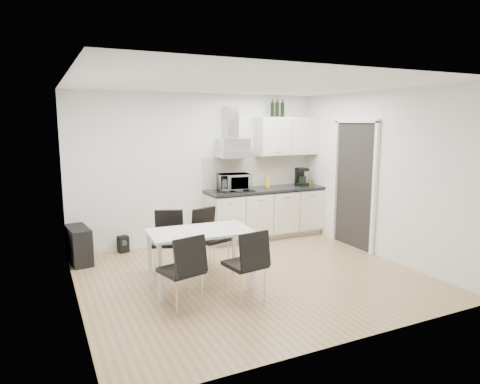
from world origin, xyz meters
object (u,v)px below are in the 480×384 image
(chair_far_left, at_px, (168,243))
(chair_near_left, at_px, (181,271))
(dining_table, at_px, (200,237))
(chair_near_right, at_px, (245,265))
(floor_speaker, at_px, (123,244))
(kitchenette, at_px, (266,193))
(guitar_amp, at_px, (79,245))
(chair_far_right, at_px, (212,239))

(chair_far_left, distance_m, chair_near_left, 1.18)
(dining_table, distance_m, chair_near_right, 0.75)
(chair_near_left, xyz_separation_m, chair_near_right, (0.75, -0.12, 0.00))
(chair_far_left, relative_size, floor_speaker, 3.27)
(kitchenette, relative_size, chair_far_left, 2.86)
(guitar_amp, xyz_separation_m, floor_speaker, (0.70, 0.25, -0.14))
(chair_far_left, xyz_separation_m, chair_near_right, (0.56, -1.29, 0.00))
(dining_table, relative_size, chair_far_right, 1.51)
(chair_far_right, bearing_deg, chair_near_left, 36.48)
(chair_near_right, distance_m, guitar_amp, 2.86)
(chair_near_right, distance_m, floor_speaker, 2.76)
(guitar_amp, bearing_deg, chair_near_left, -74.54)
(chair_far_right, xyz_separation_m, floor_speaker, (-1.02, 1.37, -0.31))
(chair_near_right, relative_size, guitar_amp, 1.27)
(kitchenette, height_order, chair_far_right, kitchenette)
(chair_far_left, height_order, guitar_amp, chair_far_left)
(chair_far_left, relative_size, chair_near_right, 1.00)
(floor_speaker, bearing_deg, kitchenette, -13.89)
(chair_far_right, height_order, floor_speaker, chair_far_right)
(kitchenette, bearing_deg, chair_far_right, -142.32)
(chair_far_left, distance_m, chair_near_right, 1.41)
(chair_near_right, xyz_separation_m, guitar_amp, (-1.66, 2.32, -0.16))
(chair_near_right, bearing_deg, floor_speaker, 101.91)
(dining_table, distance_m, floor_speaker, 2.10)
(dining_table, height_order, guitar_amp, dining_table)
(chair_far_right, bearing_deg, chair_near_right, 70.26)
(dining_table, distance_m, chair_far_left, 0.73)
(chair_far_left, bearing_deg, chair_near_left, 102.75)
(chair_near_right, bearing_deg, chair_far_right, 78.56)
(chair_far_left, bearing_deg, dining_table, 131.83)
(kitchenette, distance_m, guitar_amp, 3.32)
(kitchenette, xyz_separation_m, chair_near_left, (-2.37, -2.29, -0.39))
(dining_table, distance_m, chair_near_left, 0.71)
(floor_speaker, bearing_deg, chair_near_right, -79.84)
(chair_near_left, bearing_deg, floor_speaker, 80.40)
(dining_table, bearing_deg, chair_near_right, -59.96)
(chair_far_right, relative_size, guitar_amp, 1.27)
(kitchenette, distance_m, chair_near_right, 2.93)
(dining_table, distance_m, guitar_amp, 2.18)
(chair_far_left, relative_size, chair_far_right, 1.00)
(chair_far_right, distance_m, floor_speaker, 1.73)
(guitar_amp, bearing_deg, kitchenette, -5.44)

